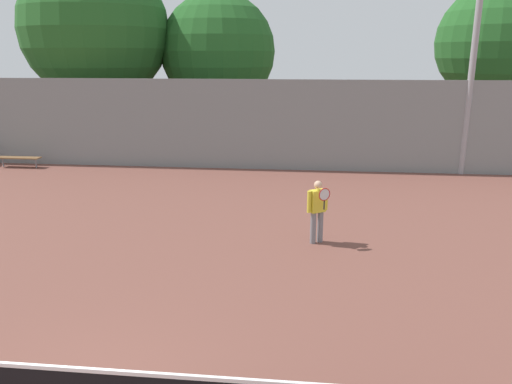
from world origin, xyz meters
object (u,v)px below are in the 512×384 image
(tree_green_broad, at_px, (495,43))
(tree_dark_dense, at_px, (95,29))
(bench_courtside_near, at_px, (19,158))
(tree_green_tall, at_px, (218,51))
(tennis_player, at_px, (318,208))

(tree_green_broad, distance_m, tree_dark_dense, 18.36)
(bench_courtside_near, height_order, tree_green_tall, tree_green_tall)
(tennis_player, xyz_separation_m, tree_dark_dense, (-10.19, 11.60, 4.70))
(tennis_player, relative_size, tree_green_broad, 0.20)
(tennis_player, distance_m, tree_dark_dense, 16.14)
(tennis_player, distance_m, tree_green_tall, 14.54)
(tree_dark_dense, bearing_deg, tree_green_broad, 5.23)
(bench_courtside_near, relative_size, tree_green_broad, 0.23)
(tree_green_broad, bearing_deg, tree_dark_dense, -174.77)
(tree_green_tall, xyz_separation_m, tree_green_broad, (12.86, 0.06, 0.37))
(tennis_player, bearing_deg, tree_dark_dense, 98.56)
(tree_green_tall, xyz_separation_m, tree_dark_dense, (-5.42, -1.61, 0.98))
(tree_green_tall, height_order, tree_green_broad, tree_green_broad)
(bench_courtside_near, distance_m, tree_green_tall, 10.28)
(bench_courtside_near, relative_size, tree_dark_dense, 0.20)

